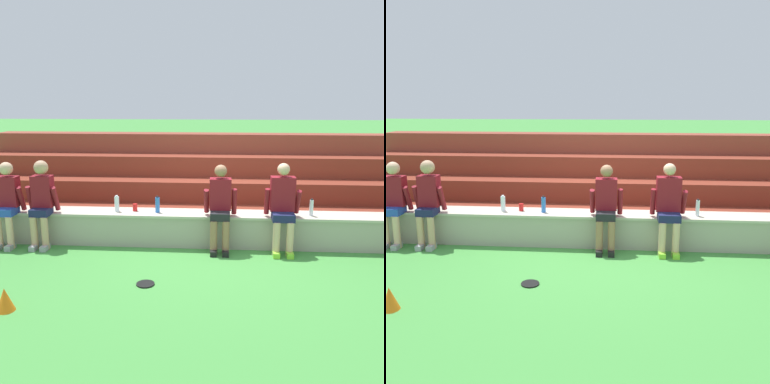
{
  "view_description": "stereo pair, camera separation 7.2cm",
  "coord_description": "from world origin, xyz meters",
  "views": [
    {
      "loc": [
        0.08,
        -6.41,
        2.39
      ],
      "look_at": [
        -0.41,
        0.24,
        0.88
      ],
      "focal_mm": 39.47,
      "sensor_mm": 36.0,
      "label": 1
    },
    {
      "loc": [
        0.15,
        -6.4,
        2.39
      ],
      "look_at": [
        -0.41,
        0.24,
        0.88
      ],
      "focal_mm": 39.47,
      "sensor_mm": 36.0,
      "label": 2
    }
  ],
  "objects": [
    {
      "name": "ground_plane",
      "position": [
        0.0,
        0.0,
        0.0
      ],
      "size": [
        80.0,
        80.0,
        0.0
      ],
      "primitive_type": "plane",
      "color": "#428E3D"
    },
    {
      "name": "stone_seating_wall",
      "position": [
        0.0,
        0.24,
        0.29
      ],
      "size": [
        7.76,
        0.52,
        0.54
      ],
      "color": "#A8A08E",
      "rests_on": "ground"
    },
    {
      "name": "brick_bleachers",
      "position": [
        0.0,
        2.16,
        0.61
      ],
      "size": [
        9.7,
        2.21,
        1.62
      ],
      "color": "maroon",
      "rests_on": "ground"
    },
    {
      "name": "person_far_left",
      "position": [
        -3.4,
        -0.03,
        0.74
      ],
      "size": [
        0.52,
        0.5,
        1.37
      ],
      "color": "#DBAD89",
      "rests_on": "ground"
    },
    {
      "name": "person_left_of_center",
      "position": [
        -2.82,
        -0.02,
        0.76
      ],
      "size": [
        0.5,
        0.5,
        1.4
      ],
      "color": "tan",
      "rests_on": "ground"
    },
    {
      "name": "person_center",
      "position": [
        0.05,
        -0.01,
        0.73
      ],
      "size": [
        0.52,
        0.53,
        1.36
      ],
      "color": "#996B4C",
      "rests_on": "ground"
    },
    {
      "name": "person_right_of_center",
      "position": [
        1.02,
        0.0,
        0.75
      ],
      "size": [
        0.55,
        0.55,
        1.39
      ],
      "color": "#DBAD89",
      "rests_on": "ground"
    },
    {
      "name": "water_bottle_mid_left",
      "position": [
        1.5,
        0.2,
        0.67
      ],
      "size": [
        0.06,
        0.06,
        0.28
      ],
      "color": "silver",
      "rests_on": "stone_seating_wall"
    },
    {
      "name": "water_bottle_near_right",
      "position": [
        -0.98,
        0.21,
        0.67
      ],
      "size": [
        0.07,
        0.07,
        0.27
      ],
      "color": "blue",
      "rests_on": "stone_seating_wall"
    },
    {
      "name": "water_bottle_mid_right",
      "position": [
        -1.66,
        0.23,
        0.67
      ],
      "size": [
        0.08,
        0.08,
        0.27
      ],
      "color": "silver",
      "rests_on": "stone_seating_wall"
    },
    {
      "name": "plastic_cup_middle",
      "position": [
        -1.36,
        0.27,
        0.6
      ],
      "size": [
        0.08,
        0.08,
        0.12
      ],
      "primitive_type": "cylinder",
      "color": "red",
      "rests_on": "stone_seating_wall"
    },
    {
      "name": "frisbee",
      "position": [
        -0.9,
        -1.37,
        0.01
      ],
      "size": [
        0.24,
        0.24,
        0.02
      ],
      "primitive_type": "cylinder",
      "color": "black",
      "rests_on": "ground"
    },
    {
      "name": "sports_cone",
      "position": [
        -2.37,
        -2.17,
        0.14
      ],
      "size": [
        0.21,
        0.21,
        0.27
      ],
      "primitive_type": "cone",
      "color": "orange",
      "rests_on": "ground"
    }
  ]
}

